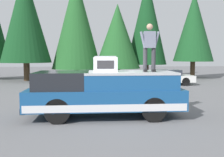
{
  "coord_description": "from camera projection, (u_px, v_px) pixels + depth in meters",
  "views": [
    {
      "loc": [
        -8.94,
        0.51,
        2.19
      ],
      "look_at": [
        0.54,
        -0.24,
        1.35
      ],
      "focal_mm": 40.02,
      "sensor_mm": 36.0,
      "label": 1
    }
  ],
  "objects": [
    {
      "name": "ground_plane",
      "position": [
        107.0,
        117.0,
        9.11
      ],
      "size": [
        90.0,
        90.0,
        0.0
      ],
      "primitive_type": "plane",
      "color": "slate"
    },
    {
      "name": "pickup_truck",
      "position": [
        105.0,
        93.0,
        9.07
      ],
      "size": [
        2.01,
        5.54,
        1.65
      ],
      "color": "navy",
      "rests_on": "ground"
    },
    {
      "name": "compressor_unit",
      "position": [
        105.0,
        64.0,
        8.92
      ],
      "size": [
        0.65,
        0.84,
        0.56
      ],
      "color": "silver",
      "rests_on": "pickup_truck"
    },
    {
      "name": "person_on_truck_bed",
      "position": [
        149.0,
        46.0,
        8.81
      ],
      "size": [
        0.29,
        0.72,
        1.69
      ],
      "color": "#333338",
      "rests_on": "pickup_truck"
    },
    {
      "name": "parked_car_white",
      "position": [
        166.0,
        77.0,
        19.24
      ],
      "size": [
        1.64,
        4.1,
        1.16
      ],
      "color": "white",
      "rests_on": "ground"
    },
    {
      "name": "parked_car_silver",
      "position": [
        97.0,
        77.0,
        19.31
      ],
      "size": [
        1.64,
        4.1,
        1.16
      ],
      "color": "silver",
      "rests_on": "ground"
    },
    {
      "name": "conifer_far_left",
      "position": [
        194.0,
        27.0,
        24.56
      ],
      "size": [
        3.9,
        3.9,
        8.49
      ],
      "color": "#4C3826",
      "rests_on": "ground"
    },
    {
      "name": "conifer_left",
      "position": [
        147.0,
        21.0,
        24.91
      ],
      "size": [
        4.01,
        4.01,
        10.07
      ],
      "color": "#4C3826",
      "rests_on": "ground"
    },
    {
      "name": "conifer_center_left",
      "position": [
        117.0,
        36.0,
        23.55
      ],
      "size": [
        4.3,
        4.3,
        7.11
      ],
      "color": "#4C3826",
      "rests_on": "ground"
    },
    {
      "name": "conifer_center_right",
      "position": [
        76.0,
        22.0,
        23.51
      ],
      "size": [
        4.69,
        4.69,
        9.87
      ],
      "color": "#4C3826",
      "rests_on": "ground"
    },
    {
      "name": "conifer_right",
      "position": [
        25.0,
        17.0,
        22.09
      ],
      "size": [
        4.44,
        4.44,
        9.8
      ],
      "color": "#4C3826",
      "rests_on": "ground"
    }
  ]
}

